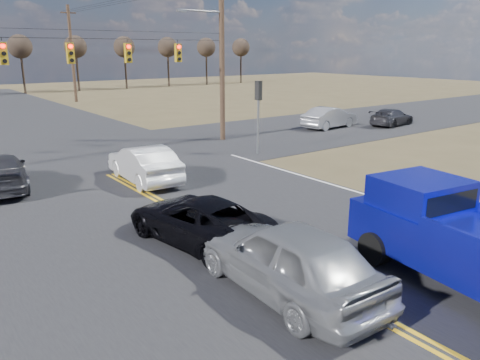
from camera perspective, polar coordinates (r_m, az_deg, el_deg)
ground at (r=10.99m, az=13.60°, el=-14.60°), size 160.00×160.00×0.00m
road_main at (r=18.40m, az=-10.95°, el=-1.96°), size 14.00×120.00×0.02m
road_cross at (r=25.62m, az=-18.89°, el=2.43°), size 120.00×12.00×0.02m
signal_gantry at (r=24.99m, az=-18.65°, el=13.89°), size 19.60×4.83×10.00m
utility_poles at (r=24.09m, az=-19.23°, el=14.20°), size 19.60×58.32×10.00m
treeline at (r=33.69m, az=-24.77°, el=14.62°), size 87.00×117.80×7.40m
pickup_truck at (r=12.29m, az=25.74°, el=-6.67°), size 3.16×6.41×2.31m
silver_suv at (r=10.83m, az=5.91°, el=-9.46°), size 2.27×5.24×1.76m
black_suv at (r=13.75m, az=-5.08°, el=-4.79°), size 2.94×5.14×1.35m
white_car_queue at (r=20.34m, az=-11.64°, el=1.97°), size 1.96×4.83×1.56m
dgrey_car_queue at (r=21.08m, az=-27.23°, el=0.83°), size 2.76×5.17×1.42m
cross_car_east_near at (r=34.57m, az=10.89°, el=7.48°), size 2.03×4.75×1.52m
cross_car_east_far at (r=36.93m, az=18.01°, el=7.30°), size 2.38×4.54×1.26m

